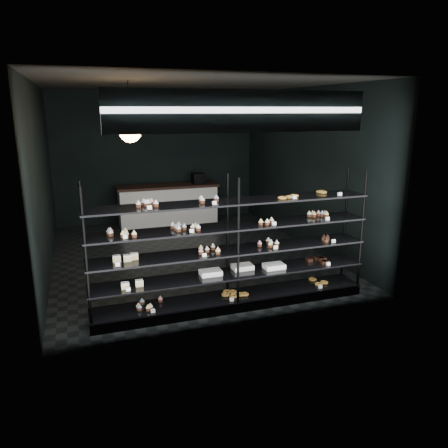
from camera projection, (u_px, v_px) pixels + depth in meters
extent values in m
cube|color=black|center=(188.00, 255.00, 8.58)|extent=(5.00, 6.00, 0.01)
cube|color=black|center=(184.00, 85.00, 7.76)|extent=(5.00, 6.00, 0.01)
cube|color=black|center=(157.00, 158.00, 10.92)|extent=(5.00, 0.01, 3.20)
cube|color=black|center=(244.00, 207.00, 5.42)|extent=(5.00, 0.01, 3.20)
cube|color=black|center=(42.00, 181.00, 7.39)|extent=(0.01, 6.00, 3.20)
cube|color=black|center=(304.00, 168.00, 8.95)|extent=(0.01, 6.00, 3.20)
cube|color=black|center=(232.00, 302.00, 6.34)|extent=(4.00, 0.50, 0.12)
cylinder|color=black|center=(86.00, 262.00, 5.28)|extent=(0.04, 0.04, 1.85)
cylinder|color=black|center=(85.00, 251.00, 5.69)|extent=(0.04, 0.04, 1.85)
cylinder|color=black|center=(238.00, 246.00, 5.90)|extent=(0.04, 0.04, 1.85)
cylinder|color=black|center=(228.00, 237.00, 6.30)|extent=(0.04, 0.04, 1.85)
cylinder|color=black|center=(362.00, 233.00, 6.51)|extent=(0.04, 0.04, 1.85)
cylinder|color=black|center=(345.00, 226.00, 6.92)|extent=(0.04, 0.04, 1.85)
cube|color=black|center=(232.00, 296.00, 6.31)|extent=(4.00, 0.50, 0.03)
cube|color=black|center=(233.00, 274.00, 6.22)|extent=(4.00, 0.50, 0.02)
cube|color=black|center=(233.00, 250.00, 6.13)|extent=(4.00, 0.50, 0.02)
cube|color=black|center=(233.00, 226.00, 6.05)|extent=(4.00, 0.50, 0.02)
cube|color=black|center=(233.00, 202.00, 5.96)|extent=(4.00, 0.50, 0.02)
cube|color=white|center=(146.00, 208.00, 5.40)|extent=(0.06, 0.04, 0.06)
cube|color=white|center=(217.00, 203.00, 5.69)|extent=(0.05, 0.04, 0.06)
cube|color=white|center=(296.00, 197.00, 6.05)|extent=(0.05, 0.04, 0.06)
cube|color=white|center=(341.00, 194.00, 6.28)|extent=(0.06, 0.04, 0.06)
cube|color=white|center=(123.00, 237.00, 5.40)|extent=(0.06, 0.04, 0.06)
cube|color=white|center=(188.00, 231.00, 5.66)|extent=(0.05, 0.04, 0.06)
cube|color=white|center=(272.00, 224.00, 6.03)|extent=(0.05, 0.04, 0.06)
cube|color=white|center=(327.00, 219.00, 6.30)|extent=(0.06, 0.04, 0.06)
cube|color=white|center=(121.00, 264.00, 5.47)|extent=(0.06, 0.04, 0.06)
cube|color=white|center=(208.00, 255.00, 5.83)|extent=(0.06, 0.04, 0.06)
cube|color=white|center=(273.00, 248.00, 6.13)|extent=(0.05, 0.04, 0.06)
cube|color=white|center=(336.00, 241.00, 6.45)|extent=(0.06, 0.04, 0.06)
cube|color=white|center=(130.00, 289.00, 5.59)|extent=(0.06, 0.04, 0.06)
cube|color=white|center=(327.00, 264.00, 6.49)|extent=(0.06, 0.04, 0.06)
cube|color=white|center=(154.00, 311.00, 5.77)|extent=(0.06, 0.04, 0.06)
cube|color=white|center=(232.00, 300.00, 6.11)|extent=(0.06, 0.04, 0.06)
cube|color=white|center=(322.00, 287.00, 6.57)|extent=(0.06, 0.04, 0.06)
cube|color=#0B1D3A|center=(243.00, 111.00, 5.20)|extent=(3.20, 0.04, 0.45)
cube|color=white|center=(244.00, 111.00, 5.19)|extent=(3.30, 0.02, 0.50)
cylinder|color=black|center=(128.00, 100.00, 6.46)|extent=(0.01, 0.01, 0.56)
sphere|color=#FFAA59|center=(130.00, 131.00, 6.58)|extent=(0.33, 0.33, 0.33)
cube|color=white|center=(168.00, 206.00, 10.79)|extent=(2.37, 0.60, 0.92)
cube|color=black|center=(167.00, 186.00, 10.67)|extent=(2.47, 0.65, 0.06)
cube|color=black|center=(198.00, 178.00, 10.88)|extent=(0.30, 0.30, 0.25)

